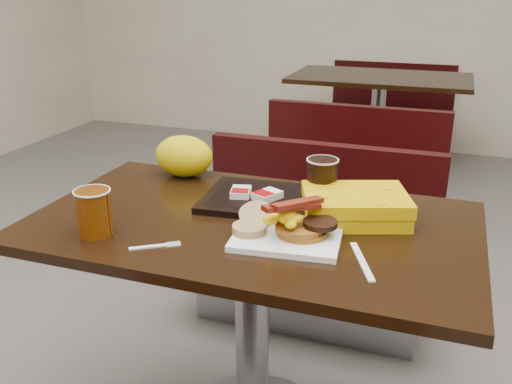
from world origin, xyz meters
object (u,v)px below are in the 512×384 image
(bench_far_s, at_px, (360,159))
(hashbrown_sleeve_right, at_px, (267,195))
(table_near, at_px, (252,336))
(bench_near_n, at_px, (310,243))
(table_far, at_px, (376,129))
(clamshell, at_px, (355,206))
(knife, at_px, (362,261))
(fork, at_px, (148,247))
(platter, at_px, (287,237))
(bench_far_n, at_px, (388,111))
(coffee_cup_far, at_px, (322,179))
(hashbrown_sleeve_left, at_px, (241,192))
(paper_bag, at_px, (184,156))
(tray, at_px, (272,200))
(coffee_cup_near, at_px, (94,213))

(bench_far_s, xyz_separation_m, hashbrown_sleeve_right, (0.00, -1.78, 0.42))
(table_near, relative_size, bench_near_n, 1.20)
(table_near, distance_m, bench_near_n, 0.70)
(table_far, height_order, clamshell, clamshell)
(bench_near_n, bearing_deg, knife, -69.08)
(fork, xyz_separation_m, hashbrown_sleeve_right, (0.19, 0.36, 0.03))
(bench_far_s, bearing_deg, platter, -86.41)
(platter, bearing_deg, clamshell, 48.45)
(platter, distance_m, hashbrown_sleeve_right, 0.24)
(table_near, distance_m, bench_far_n, 3.30)
(bench_near_n, distance_m, platter, 0.89)
(platter, bearing_deg, hashbrown_sleeve_right, 114.21)
(bench_far_s, xyz_separation_m, clamshell, (0.26, -1.80, 0.43))
(platter, distance_m, clamshell, 0.24)
(bench_far_n, bearing_deg, coffee_cup_far, -87.26)
(table_near, relative_size, coffee_cup_far, 10.14)
(coffee_cup_far, bearing_deg, table_near, -129.93)
(table_far, xyz_separation_m, hashbrown_sleeve_left, (-0.08, -2.48, 0.40))
(knife, distance_m, clamshell, 0.26)
(table_near, relative_size, hashbrown_sleeve_right, 15.45)
(hashbrown_sleeve_right, bearing_deg, bench_far_n, 116.53)
(clamshell, xyz_separation_m, paper_bag, (-0.60, 0.17, 0.03))
(fork, bearing_deg, paper_bag, 73.17)
(table_near, relative_size, fork, 9.56)
(bench_near_n, relative_size, bench_far_n, 1.00)
(bench_far_s, bearing_deg, bench_near_n, -90.00)
(table_far, height_order, fork, fork)
(hashbrown_sleeve_left, bearing_deg, table_near, -70.01)
(tray, bearing_deg, hashbrown_sleeve_left, -173.50)
(table_near, bearing_deg, clamshell, 21.84)
(bench_far_n, bearing_deg, tray, -89.80)
(table_far, distance_m, bench_far_n, 0.70)
(bench_far_n, distance_m, hashbrown_sleeve_right, 3.20)
(fork, bearing_deg, clamshell, 4.41)
(fork, height_order, coffee_cup_far, coffee_cup_far)
(coffee_cup_far, bearing_deg, bench_far_n, 92.74)
(bench_near_n, height_order, coffee_cup_near, coffee_cup_near)
(table_far, xyz_separation_m, bench_far_s, (0.00, -0.70, -0.02))
(hashbrown_sleeve_left, xyz_separation_m, coffee_cup_far, (0.23, 0.06, 0.05))
(fork, relative_size, knife, 0.67)
(bench_far_n, bearing_deg, coffee_cup_near, -95.65)
(paper_bag, bearing_deg, bench_far_n, 83.60)
(fork, relative_size, clamshell, 0.45)
(bench_far_s, bearing_deg, coffee_cup_near, -99.34)
(clamshell, bearing_deg, hashbrown_sleeve_left, 157.84)
(tray, relative_size, hashbrown_sleeve_left, 5.28)
(platter, height_order, fork, platter)
(table_far, height_order, hashbrown_sleeve_left, hashbrown_sleeve_left)
(coffee_cup_near, height_order, coffee_cup_far, coffee_cup_far)
(clamshell, bearing_deg, platter, -144.68)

